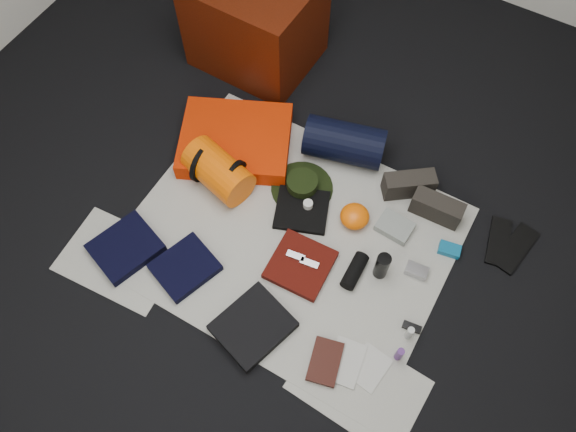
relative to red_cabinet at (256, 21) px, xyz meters
The scene contains 37 objects.
floor 1.32m from the red_cabinet, 51.06° to the right, with size 4.50×4.50×0.02m, color black.
newspaper_mat 1.32m from the red_cabinet, 51.06° to the right, with size 1.60×1.30×0.01m, color silver.
newspaper_sheet_front_left 1.58m from the red_cabinet, 85.97° to the right, with size 0.58×0.40×0.00m, color silver.
newspaper_sheet_front_right 2.11m from the red_cabinet, 45.82° to the right, with size 0.58×0.40×0.00m, color silver.
red_cabinet is the anchor object (origin of this frame).
sleeping_pad 0.74m from the red_cabinet, 68.72° to the right, with size 0.61×0.50×0.11m, color red.
stuff_sack 0.97m from the red_cabinet, 71.14° to the right, with size 0.21×0.21×0.36m, color #F35C04.
sack_strap_left 0.94m from the red_cabinet, 77.01° to the right, with size 0.22×0.22×0.03m, color black.
sack_strap_right 1.00m from the red_cabinet, 65.66° to the right, with size 0.22×0.22×0.03m, color black.
navy_duffel 0.92m from the red_cabinet, 26.45° to the right, with size 0.23×0.23×0.43m, color black.
boonie_brim 1.05m from the red_cabinet, 44.84° to the right, with size 0.34×0.34×0.01m, color black.
boonie_crown 1.04m from the red_cabinet, 44.84° to the right, with size 0.17×0.17×0.07m, color black.
hiking_boot_left 1.32m from the red_cabinet, 19.98° to the right, with size 0.27×0.10×0.14m, color #2A2621.
hiking_boot_right 1.51m from the red_cabinet, 19.59° to the right, with size 0.27×0.10×0.13m, color #2A2621.
flip_flop_left 1.85m from the red_cabinet, 15.42° to the right, with size 0.10×0.28×0.02m, color black.
flip_flop_right 1.94m from the red_cabinet, 14.49° to the right, with size 0.11×0.30×0.02m, color black.
trousers_navy_a 1.51m from the red_cabinet, 85.69° to the right, with size 0.28×0.32×0.05m, color black.
trousers_navy_b 1.51m from the red_cabinet, 72.88° to the right, with size 0.26×0.29×0.05m, color black.
trousers_charcoal 1.78m from the red_cabinet, 59.38° to the right, with size 0.29×0.33×0.05m, color black.
black_tshirt 1.18m from the red_cabinet, 46.85° to the right, with size 0.28×0.26×0.03m, color black.
red_shirt 1.48m from the red_cabinet, 50.13° to the right, with size 0.29×0.29×0.04m, color #480D07.
orange_stuff_sack 1.32m from the red_cabinet, 35.51° to the right, with size 0.16×0.16×0.10m, color #F35C04.
first_aid_pouch 1.46m from the red_cabinet, 28.64° to the right, with size 0.18×0.13×0.04m, color gray.
water_bottle 1.62m from the red_cabinet, 36.22° to the right, with size 0.07×0.07×0.18m, color black.
speaker 1.59m from the red_cabinet, 40.65° to the right, with size 0.07×0.07×0.19m, color black.
compact_camera 1.71m from the red_cabinet, 30.52° to the right, with size 0.11×0.07×0.04m, color #A4A4A9.
cyan_case 1.72m from the red_cabinet, 23.12° to the right, with size 0.11×0.07×0.04m, color #0E5E89.
toiletry_purple 2.04m from the red_cabinet, 39.76° to the right, with size 0.03×0.03×0.10m, color #4A2068.
toiletry_clear 1.97m from the red_cabinet, 37.16° to the right, with size 0.03×0.03×0.10m, color #B0B4AF.
paperback_book 1.98m from the red_cabinet, 49.44° to the right, with size 0.14×0.21×0.03m, color black.
map_booklet 2.00m from the red_cabinet, 46.67° to the right, with size 0.15×0.22×0.01m, color #B8B8AF.
map_printout 2.05m from the red_cabinet, 43.87° to the right, with size 0.15×0.19×0.01m, color #B8B8AF.
sunglasses 1.95m from the red_cabinet, 36.06° to the right, with size 0.09×0.04×0.02m, color black.
key_cluster 1.63m from the red_cabinet, 85.77° to the right, with size 0.07×0.07×0.01m, color #A4A4A9.
tape_roll 1.17m from the red_cabinet, 45.09° to the right, with size 0.05×0.05×0.04m, color silver.
energy_bar_a 1.44m from the red_cabinet, 50.85° to the right, with size 0.10×0.04×0.01m, color #A4A4A9.
energy_bar_b 1.49m from the red_cabinet, 48.44° to the right, with size 0.10×0.04×0.01m, color #A4A4A9.
Camera 1 is at (0.63, -1.12, 2.65)m, focal length 35.00 mm.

